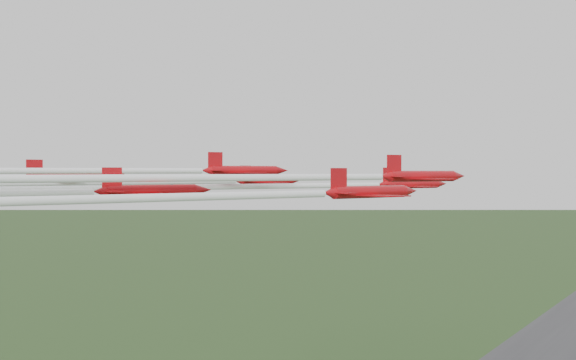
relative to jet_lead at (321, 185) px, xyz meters
The scene contains 7 objects.
jet_lead is the anchor object (origin of this frame).
jet_row2_left 16.13m from the jet_lead, 152.73° to the right, with size 19.23×48.25×2.46m.
jet_row2_right 20.63m from the jet_lead, 69.58° to the right, with size 29.11×59.11×2.71m.
jet_row3_left 30.48m from the jet_lead, 151.16° to the right, with size 19.80×47.43×2.90m.
jet_row3_mid 27.56m from the jet_lead, 110.89° to the right, with size 27.87×53.82×2.42m.
jet_row3_right 38.45m from the jet_lead, 71.43° to the right, with size 21.58×53.53×2.36m.
jet_row4_right 40.23m from the jet_lead, 96.09° to the right, with size 22.47×45.39×2.42m.
Camera 1 is at (44.29, -65.78, 53.69)m, focal length 45.00 mm.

